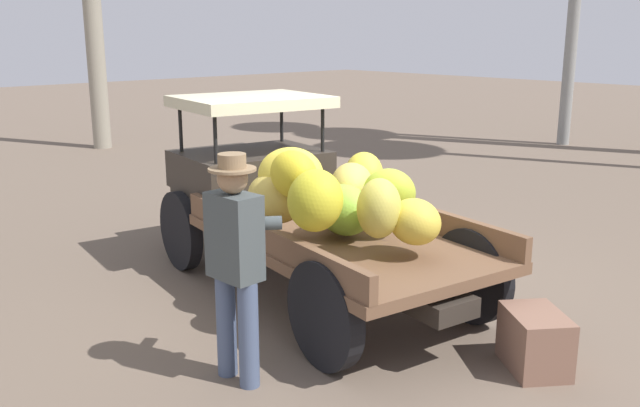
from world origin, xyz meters
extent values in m
plane|color=brown|center=(0.00, 0.00, 0.00)|extent=(60.00, 60.00, 0.00)
cube|color=#302923|center=(0.32, 0.25, 0.49)|extent=(4.02, 1.06, 0.16)
cylinder|color=black|center=(1.88, 0.81, 0.44)|extent=(0.88, 0.28, 0.87)
cylinder|color=black|center=(1.63, -0.77, 0.44)|extent=(0.88, 0.28, 0.87)
cylinder|color=black|center=(-0.89, 1.25, 0.44)|extent=(0.88, 0.28, 0.87)
cylinder|color=black|center=(-1.14, -0.33, 0.44)|extent=(0.88, 0.28, 0.87)
cube|color=brown|center=(-0.12, 0.32, 0.67)|extent=(3.23, 2.17, 0.10)
cube|color=brown|center=(0.00, 1.11, 0.83)|extent=(2.98, 0.55, 0.22)
cube|color=brown|center=(-0.25, -0.47, 0.83)|extent=(2.98, 0.55, 0.22)
cube|color=#302923|center=(1.56, 0.05, 0.99)|extent=(1.33, 1.67, 0.55)
cube|color=#302923|center=(2.44, -0.09, 0.94)|extent=(0.86, 1.16, 0.44)
cylinder|color=black|center=(2.09, 0.62, 1.54)|extent=(0.04, 0.04, 0.55)
cylinder|color=black|center=(1.89, -0.66, 1.54)|extent=(0.04, 0.04, 0.55)
cylinder|color=black|center=(1.22, 0.76, 1.54)|extent=(0.04, 0.04, 0.55)
cylinder|color=black|center=(1.02, -0.52, 1.54)|extent=(0.04, 0.04, 0.55)
cube|color=beige|center=(1.56, 0.05, 1.82)|extent=(1.44, 1.69, 0.12)
ellipsoid|color=yellow|center=(0.15, 0.69, 1.30)|extent=(0.78, 0.70, 0.59)
ellipsoid|color=gold|center=(0.23, 0.81, 1.09)|extent=(0.68, 0.65, 0.60)
ellipsoid|color=gold|center=(0.09, -0.03, 1.12)|extent=(0.83, 0.84, 0.52)
ellipsoid|color=gold|center=(-0.02, 0.67, 1.12)|extent=(0.58, 0.56, 0.47)
ellipsoid|color=gold|center=(-0.51, 1.00, 1.24)|extent=(0.48, 0.54, 0.57)
ellipsoid|color=gold|center=(-0.78, 0.53, 1.14)|extent=(0.60, 0.59, 0.51)
ellipsoid|color=#8ABD3A|center=(-0.20, 0.35, 0.98)|extent=(0.78, 0.76, 0.61)
ellipsoid|color=yellow|center=(0.26, -0.38, 1.15)|extent=(0.71, 0.67, 0.49)
ellipsoid|color=#AEC233|center=(-0.49, 0.08, 1.15)|extent=(0.61, 0.57, 0.48)
ellipsoid|color=#A6CA46|center=(0.21, 0.01, 0.95)|extent=(0.88, 0.88, 0.60)
ellipsoid|color=gold|center=(-0.10, 0.87, 1.37)|extent=(0.52, 0.48, 0.48)
ellipsoid|color=gold|center=(-0.98, 0.31, 1.02)|extent=(0.63, 0.66, 0.49)
cylinder|color=#4B5A79|center=(-0.46, 1.86, 0.41)|extent=(0.15, 0.15, 0.81)
cylinder|color=#4B5A79|center=(-0.72, 1.85, 0.41)|extent=(0.15, 0.15, 0.81)
cube|color=#434C4D|center=(-0.59, 1.86, 1.13)|extent=(0.41, 0.26, 0.63)
cylinder|color=#434C4D|center=(-0.49, 1.76, 1.22)|extent=(0.34, 0.37, 0.10)
cylinder|color=#434C4D|center=(-0.69, 1.75, 1.22)|extent=(0.31, 0.38, 0.10)
sphere|color=#A07B57|center=(-0.59, 1.86, 1.55)|extent=(0.22, 0.22, 0.22)
cylinder|color=#8E7250|center=(-0.59, 1.86, 1.62)|extent=(0.34, 0.34, 0.02)
cylinder|color=#8E7250|center=(-0.59, 1.86, 1.68)|extent=(0.20, 0.20, 0.10)
cube|color=#835D4B|center=(-2.01, 0.07, 0.23)|extent=(0.70, 0.66, 0.46)
camera|label=1|loc=(-4.46, 4.62, 2.55)|focal=38.56mm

